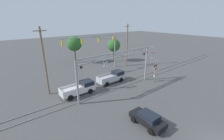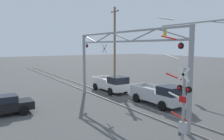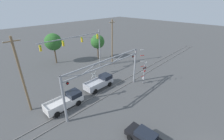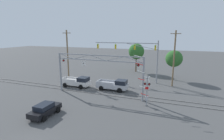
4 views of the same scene
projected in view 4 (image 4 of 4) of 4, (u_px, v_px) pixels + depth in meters
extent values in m
cube|color=gray|center=(99.00, 94.00, 28.33)|extent=(80.00, 0.08, 0.10)
cube|color=gray|center=(103.00, 91.00, 29.64)|extent=(80.00, 0.08, 0.10)
cylinder|color=gray|center=(61.00, 72.00, 29.85)|extent=(0.30, 0.30, 6.50)
cylinder|color=gray|center=(143.00, 80.00, 24.98)|extent=(0.30, 0.30, 6.50)
cube|color=gray|center=(98.00, 60.00, 26.92)|extent=(14.47, 0.14, 0.14)
cube|color=gray|center=(98.00, 55.00, 26.76)|extent=(14.47, 0.14, 0.14)
cube|color=gray|center=(67.00, 56.00, 28.79)|extent=(2.85, 0.08, 0.86)
cube|color=gray|center=(82.00, 57.00, 27.81)|extent=(2.85, 0.08, 0.86)
cube|color=gray|center=(98.00, 58.00, 26.84)|extent=(2.85, 0.08, 0.86)
cube|color=gray|center=(115.00, 59.00, 25.87)|extent=(2.85, 0.08, 0.86)
cube|color=gray|center=(134.00, 60.00, 24.89)|extent=(2.85, 0.08, 0.86)
cylinder|color=black|center=(64.00, 60.00, 29.17)|extent=(0.38, 0.10, 0.38)
sphere|color=red|center=(63.00, 61.00, 29.11)|extent=(0.18, 0.18, 0.18)
cylinder|color=gray|center=(63.00, 59.00, 29.12)|extent=(0.04, 0.04, 0.10)
cylinder|color=black|center=(138.00, 65.00, 24.82)|extent=(0.38, 0.10, 0.38)
sphere|color=red|center=(138.00, 65.00, 24.75)|extent=(0.18, 0.18, 0.18)
cylinder|color=gray|center=(138.00, 64.00, 24.77)|extent=(0.04, 0.04, 0.10)
cube|color=white|center=(84.00, 63.00, 27.81)|extent=(0.88, 0.03, 0.88)
cube|color=white|center=(84.00, 63.00, 27.81)|extent=(0.88, 0.03, 0.88)
cylinder|color=black|center=(83.00, 63.00, 27.78)|extent=(0.04, 0.04, 0.02)
cylinder|color=gray|center=(147.00, 91.00, 23.49)|extent=(0.16, 0.16, 4.19)
cylinder|color=#59595B|center=(146.00, 105.00, 23.91)|extent=(0.35, 0.35, 0.10)
cube|color=white|center=(147.00, 79.00, 23.03)|extent=(0.78, 0.03, 0.78)
cube|color=white|center=(147.00, 79.00, 23.03)|extent=(0.78, 0.03, 0.78)
cylinder|color=black|center=(147.00, 79.00, 23.01)|extent=(0.04, 0.04, 0.02)
cylinder|color=black|center=(145.00, 84.00, 23.38)|extent=(0.32, 0.09, 0.32)
sphere|color=red|center=(145.00, 84.00, 23.33)|extent=(0.16, 0.16, 0.16)
cylinder|color=black|center=(149.00, 84.00, 23.19)|extent=(0.32, 0.09, 0.32)
sphere|color=red|center=(149.00, 84.00, 23.13)|extent=(0.16, 0.16, 0.16)
cube|color=gray|center=(147.00, 84.00, 23.29)|extent=(0.64, 0.06, 0.06)
cube|color=red|center=(147.00, 88.00, 23.31)|extent=(0.44, 0.02, 0.32)
cube|color=#B2B2B7|center=(147.00, 98.00, 23.70)|extent=(0.36, 0.28, 0.56)
cylinder|color=red|center=(145.00, 95.00, 23.70)|extent=(1.06, 0.09, 0.30)
cylinder|color=white|center=(143.00, 87.00, 23.56)|extent=(1.06, 0.09, 0.30)
cylinder|color=red|center=(142.00, 80.00, 23.42)|extent=(1.06, 0.09, 0.30)
cylinder|color=white|center=(141.00, 72.00, 23.28)|extent=(1.06, 0.09, 0.30)
cylinder|color=red|center=(139.00, 64.00, 23.14)|extent=(1.06, 0.09, 0.30)
cylinder|color=white|center=(138.00, 56.00, 23.00)|extent=(1.06, 0.09, 0.30)
cube|color=#3F3F42|center=(146.00, 101.00, 23.81)|extent=(0.24, 0.12, 0.36)
cylinder|color=gray|center=(157.00, 62.00, 33.95)|extent=(0.24, 0.24, 8.42)
cube|color=gray|center=(125.00, 43.00, 35.47)|extent=(13.18, 0.14, 0.14)
cube|color=gray|center=(141.00, 46.00, 34.46)|extent=(6.61, 0.08, 1.28)
cylinder|color=gray|center=(98.00, 43.00, 37.60)|extent=(0.04, 0.04, 0.30)
cube|color=gold|center=(98.00, 46.00, 37.73)|extent=(0.30, 0.26, 1.00)
sphere|color=green|center=(98.00, 45.00, 37.50)|extent=(0.18, 0.18, 0.18)
cylinder|color=gray|center=(116.00, 44.00, 36.20)|extent=(0.04, 0.04, 0.30)
cube|color=gold|center=(116.00, 47.00, 36.34)|extent=(0.30, 0.26, 1.00)
sphere|color=green|center=(115.00, 45.00, 36.11)|extent=(0.18, 0.18, 0.18)
cylinder|color=gray|center=(135.00, 44.00, 34.81)|extent=(0.04, 0.04, 0.30)
cube|color=gold|center=(135.00, 47.00, 34.94)|extent=(0.30, 0.26, 1.00)
sphere|color=green|center=(135.00, 45.00, 34.71)|extent=(0.18, 0.18, 0.18)
cylinder|color=gray|center=(156.00, 44.00, 33.41)|extent=(0.04, 0.04, 0.30)
cube|color=gold|center=(155.00, 48.00, 33.54)|extent=(0.30, 0.26, 1.00)
sphere|color=green|center=(155.00, 46.00, 33.32)|extent=(0.18, 0.18, 0.18)
cube|color=#B7B7BC|center=(112.00, 85.00, 30.45)|extent=(5.39, 1.97, 0.81)
cube|color=black|center=(121.00, 82.00, 29.73)|extent=(1.78, 1.81, 0.71)
cube|color=#B7B7BC|center=(105.00, 83.00, 29.81)|extent=(3.21, 0.08, 0.32)
cube|color=#B7B7BC|center=(109.00, 80.00, 31.54)|extent=(3.21, 0.08, 0.32)
cube|color=#B7B7BC|center=(98.00, 81.00, 31.25)|extent=(0.10, 1.89, 0.32)
cylinder|color=black|center=(119.00, 90.00, 29.05)|extent=(0.83, 0.24, 0.83)
cylinder|color=black|center=(123.00, 87.00, 30.88)|extent=(0.83, 0.24, 0.83)
cylinder|color=black|center=(101.00, 88.00, 30.20)|extent=(0.83, 0.24, 0.83)
cylinder|color=black|center=(106.00, 85.00, 32.02)|extent=(0.83, 0.24, 0.83)
cube|color=silver|center=(76.00, 82.00, 32.38)|extent=(5.39, 1.97, 0.81)
cube|color=black|center=(83.00, 79.00, 31.65)|extent=(1.78, 1.81, 0.71)
cube|color=silver|center=(68.00, 80.00, 31.74)|extent=(3.21, 0.08, 0.32)
cube|color=silver|center=(74.00, 78.00, 33.46)|extent=(3.21, 0.08, 0.32)
cube|color=silver|center=(63.00, 78.00, 33.17)|extent=(0.10, 1.89, 0.32)
cylinder|color=black|center=(81.00, 87.00, 30.97)|extent=(0.83, 0.24, 0.83)
cylinder|color=black|center=(86.00, 84.00, 32.80)|extent=(0.83, 0.24, 0.83)
cylinder|color=black|center=(65.00, 85.00, 32.12)|extent=(0.83, 0.24, 0.83)
cylinder|color=black|center=(71.00, 82.00, 33.95)|extent=(0.83, 0.24, 0.83)
cube|color=black|center=(45.00, 110.00, 20.95)|extent=(1.76, 4.12, 0.63)
cube|color=black|center=(44.00, 106.00, 20.68)|extent=(1.50, 2.14, 0.53)
cylinder|color=black|center=(47.00, 108.00, 22.46)|extent=(0.24, 0.70, 0.70)
cylinder|color=black|center=(58.00, 110.00, 21.84)|extent=(0.24, 0.70, 0.70)
cylinder|color=black|center=(32.00, 116.00, 20.19)|extent=(0.24, 0.70, 0.70)
cylinder|color=black|center=(44.00, 119.00, 19.58)|extent=(0.24, 0.70, 0.70)
cylinder|color=brown|center=(68.00, 56.00, 35.44)|extent=(0.28, 0.28, 10.40)
cube|color=brown|center=(67.00, 33.00, 34.50)|extent=(1.80, 0.12, 0.12)
cylinder|color=silver|center=(63.00, 33.00, 34.76)|extent=(0.08, 0.08, 0.12)
cylinder|color=silver|center=(70.00, 32.00, 34.20)|extent=(0.08, 0.08, 0.12)
cylinder|color=brown|center=(174.00, 59.00, 31.79)|extent=(0.28, 0.28, 10.29)
cube|color=brown|center=(176.00, 34.00, 30.86)|extent=(1.80, 0.12, 0.12)
cylinder|color=silver|center=(171.00, 33.00, 31.12)|extent=(0.08, 0.08, 0.12)
cylinder|color=silver|center=(181.00, 33.00, 30.56)|extent=(0.08, 0.08, 0.12)
cylinder|color=brown|center=(136.00, 64.00, 44.94)|extent=(0.32, 0.32, 3.87)
sphere|color=#2D6628|center=(136.00, 51.00, 44.26)|extent=(3.95, 3.95, 3.95)
cylinder|color=brown|center=(173.00, 72.00, 37.18)|extent=(0.32, 0.32, 3.31)
sphere|color=#2D6628|center=(174.00, 59.00, 36.59)|extent=(3.50, 3.50, 3.50)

